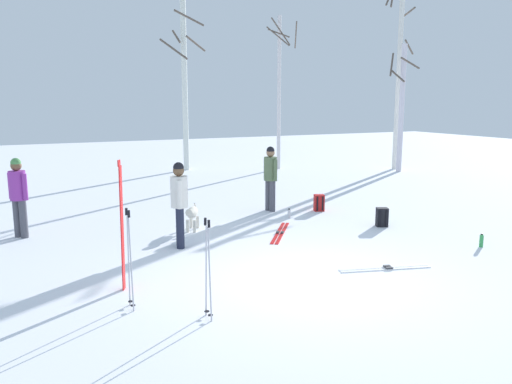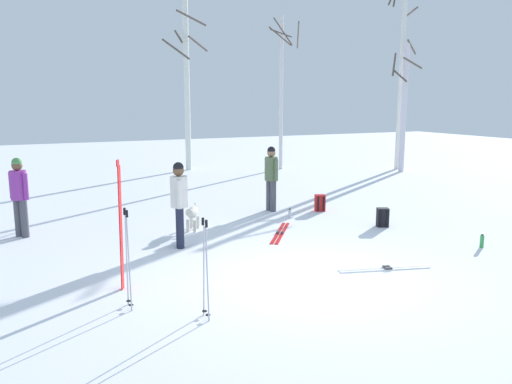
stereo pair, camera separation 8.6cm
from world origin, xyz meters
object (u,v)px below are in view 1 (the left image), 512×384
object	(u,v)px
water_bottle_1	(481,241)
dog	(192,214)
birch_tree_1	(184,70)
birch_tree_3	(401,106)
backpack_0	(382,217)
water_bottle_0	(289,214)
ski_pair_lying_1	(280,233)
ski_poles_1	(208,266)
person_0	(18,192)
ski_pair_lying_0	(386,268)
birch_tree_2	(279,89)
person_1	(179,199)
person_2	(270,174)
backpack_1	(319,203)
ski_poles_0	(130,256)
birch_tree_4	(398,77)
ski_pair_planted_0	(122,226)

from	to	relation	value
water_bottle_1	dog	bearing A→B (deg)	141.98
birch_tree_1	birch_tree_3	world-z (taller)	birch_tree_1
backpack_0	water_bottle_0	distance (m)	2.27
ski_pair_lying_1	ski_poles_1	distance (m)	4.68
person_0	ski_pair_lying_0	bearing A→B (deg)	-41.64
birch_tree_1	ski_pair_lying_0	bearing A→B (deg)	-93.54
water_bottle_1	birch_tree_2	distance (m)	12.68
dog	ski_poles_1	world-z (taller)	ski_poles_1
person_1	water_bottle_0	world-z (taller)	person_1
ski_pair_lying_0	ski_pair_lying_1	xyz separation A→B (m)	(-0.51, 2.94, -0.00)
dog	birch_tree_2	size ratio (longest dim) A/B	0.13
person_2	ski_pair_lying_1	world-z (taller)	person_2
person_2	ski_pair_lying_0	world-z (taller)	person_2
dog	backpack_0	distance (m)	4.40
dog	water_bottle_1	size ratio (longest dim) A/B	2.87
backpack_1	water_bottle_0	xyz separation A→B (m)	(-1.14, -0.41, -0.10)
ski_poles_0	birch_tree_2	world-z (taller)	birch_tree_2
ski_pair_lying_1	ski_poles_1	bearing A→B (deg)	-130.47
ski_poles_1	backpack_0	distance (m)	6.25
person_0	birch_tree_4	distance (m)	15.83
person_2	ski_poles_0	size ratio (longest dim) A/B	1.19
person_1	water_bottle_1	xyz separation A→B (m)	(5.44, -2.62, -0.85)
ski_pair_lying_1	ski_poles_0	size ratio (longest dim) A/B	1.10
ski_pair_planted_0	ski_pair_lying_1	world-z (taller)	ski_pair_planted_0
backpack_0	birch_tree_3	distance (m)	10.00
birch_tree_3	ski_pair_lying_0	bearing A→B (deg)	-132.00
ski_pair_lying_0	birch_tree_3	distance (m)	13.08
ski_pair_lying_1	ski_poles_1	world-z (taller)	ski_poles_1
person_2	ski_poles_0	bearing A→B (deg)	-134.09
birch_tree_2	dog	bearing A→B (deg)	-128.73
backpack_0	water_bottle_1	xyz separation A→B (m)	(0.69, -2.23, -0.08)
ski_poles_1	birch_tree_1	distance (m)	15.33
ski_pair_lying_0	water_bottle_1	size ratio (longest dim) A/B	5.87
ski_pair_lying_1	birch_tree_3	world-z (taller)	birch_tree_3
ski_pair_lying_0	birch_tree_2	world-z (taller)	birch_tree_2
backpack_0	birch_tree_3	bearing A→B (deg)	46.73
person_0	water_bottle_1	xyz separation A→B (m)	(8.30, -4.82, -0.85)
ski_pair_planted_0	birch_tree_3	size ratio (longest dim) A/B	0.40
water_bottle_0	birch_tree_3	world-z (taller)	birch_tree_3
birch_tree_2	ski_pair_planted_0	bearing A→B (deg)	-127.93
ski_pair_planted_0	backpack_1	world-z (taller)	ski_pair_planted_0
ski_poles_0	birch_tree_3	size ratio (longest dim) A/B	0.28
water_bottle_0	water_bottle_1	world-z (taller)	water_bottle_1
ski_pair_planted_0	backpack_0	world-z (taller)	ski_pair_planted_0
water_bottle_1	backpack_1	bearing A→B (deg)	104.33
backpack_0	backpack_1	world-z (taller)	same
person_0	person_1	xyz separation A→B (m)	(2.85, -2.20, 0.00)
person_1	birch_tree_3	size ratio (longest dim) A/B	0.34
person_1	ski_poles_0	distance (m)	3.06
person_0	water_bottle_0	world-z (taller)	person_0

